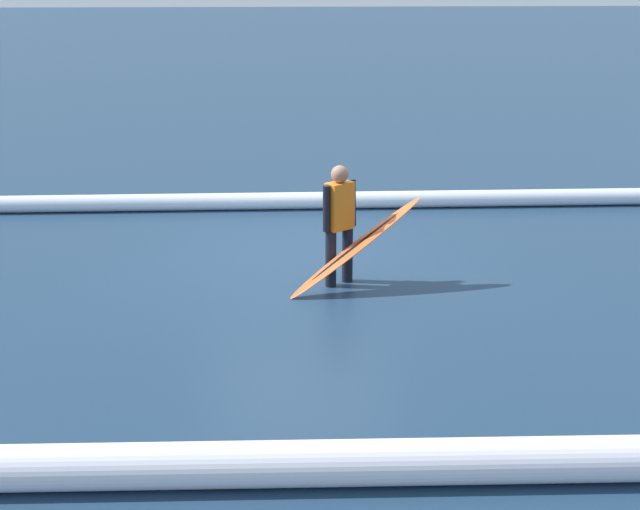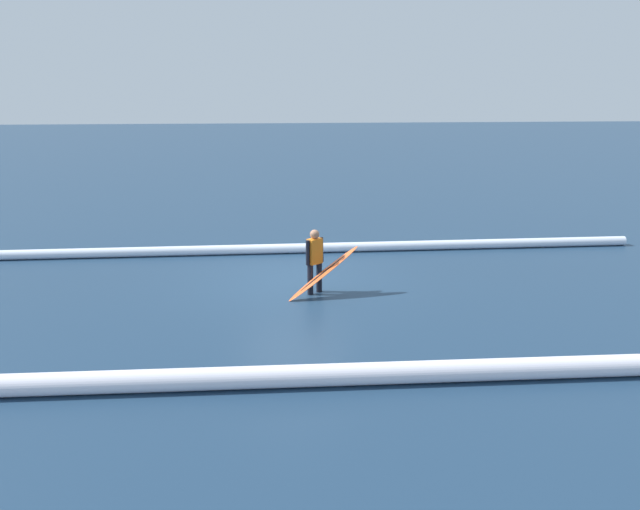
{
  "view_description": "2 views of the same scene",
  "coord_description": "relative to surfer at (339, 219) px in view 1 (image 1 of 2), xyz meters",
  "views": [
    {
      "loc": [
        0.27,
        11.65,
        4.0
      ],
      "look_at": [
        -0.13,
        3.41,
        1.22
      ],
      "focal_mm": 49.84,
      "sensor_mm": 36.0,
      "label": 1
    },
    {
      "loc": [
        0.58,
        14.43,
        4.78
      ],
      "look_at": [
        -0.49,
        2.38,
        1.34
      ],
      "focal_mm": 33.7,
      "sensor_mm": 36.0,
      "label": 2
    }
  ],
  "objects": [
    {
      "name": "wave_crest_midground",
      "position": [
        -0.61,
        4.58,
        -0.68
      ],
      "size": [
        15.62,
        0.67,
        0.37
      ],
      "primitive_type": "cylinder",
      "rotation": [
        0.0,
        1.57,
        -0.02
      ],
      "color": "white",
      "rests_on": "ground_plane"
    },
    {
      "name": "wave_crest_foreground",
      "position": [
        -0.44,
        -3.58,
        -0.73
      ],
      "size": [
        18.9,
        0.31,
        0.28
      ],
      "primitive_type": "cylinder",
      "rotation": [
        0.0,
        1.57,
        0.0
      ],
      "color": "white",
      "rests_on": "ground_plane"
    },
    {
      "name": "surfboard",
      "position": [
        -0.19,
        0.25,
        -0.31
      ],
      "size": [
        1.76,
        0.81,
        1.16
      ],
      "color": "#E55926",
      "rests_on": "ground_plane"
    },
    {
      "name": "ground_plane",
      "position": [
        0.49,
        -0.97,
        -0.87
      ],
      "size": [
        129.56,
        129.56,
        0.0
      ],
      "primitive_type": "plane",
      "color": "navy"
    },
    {
      "name": "surfer",
      "position": [
        0.0,
        0.0,
        0.0
      ],
      "size": [
        0.43,
        0.42,
        1.55
      ],
      "rotation": [
        0.0,
        0.0,
        0.64
      ],
      "color": "black",
      "rests_on": "ground_plane"
    }
  ]
}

